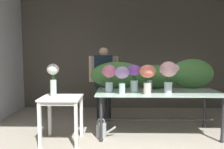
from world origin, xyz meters
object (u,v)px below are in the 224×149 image
at_px(vase_rosy_lilies, 109,75).
at_px(vase_violet_roses, 134,76).
at_px(side_table_white, 62,103).
at_px(vase_white_roses_tall, 53,77).
at_px(watering_can, 101,130).
at_px(display_table_glass, 158,97).
at_px(vase_blush_carnations, 169,72).
at_px(florist, 104,75).
at_px(vase_peach_hydrangea, 150,75).
at_px(vase_coral_snapdragons, 147,75).
at_px(vase_lilac_anemones, 122,76).

bearing_deg(vase_rosy_lilies, vase_violet_roses, 1.13).
relative_size(side_table_white, vase_white_roses_tall, 1.41).
relative_size(vase_violet_roses, watering_can, 1.36).
height_order(display_table_glass, side_table_white, display_table_glass).
height_order(vase_violet_roses, vase_blush_carnations, vase_blush_carnations).
xyz_separation_m(florist, vase_rosy_lilies, (0.15, -0.86, 0.08)).
height_order(display_table_glass, vase_peach_hydrangea, vase_peach_hydrangea).
bearing_deg(vase_coral_snapdragons, vase_peach_hydrangea, 76.06).
relative_size(vase_violet_roses, vase_white_roses_tall, 0.90).
height_order(vase_violet_roses, vase_white_roses_tall, vase_white_roses_tall).
bearing_deg(vase_coral_snapdragons, display_table_glass, 51.81).
relative_size(side_table_white, vase_blush_carnations, 1.41).
relative_size(vase_coral_snapdragons, vase_violet_roses, 1.03).
xyz_separation_m(display_table_glass, vase_lilac_anemones, (-0.65, -0.27, 0.41)).
height_order(display_table_glass, vase_white_roses_tall, vase_white_roses_tall).
relative_size(florist, vase_blush_carnations, 2.98).
height_order(vase_rosy_lilies, vase_peach_hydrangea, vase_rosy_lilies).
distance_m(vase_lilac_anemones, vase_blush_carnations, 0.82).
bearing_deg(vase_white_roses_tall, vase_rosy_lilies, 18.84).
distance_m(vase_violet_roses, vase_rosy_lilies, 0.43).
bearing_deg(vase_coral_snapdragons, side_table_white, -176.36).
xyz_separation_m(vase_blush_carnations, vase_white_roses_tall, (-1.92, -0.25, -0.06)).
relative_size(display_table_glass, vase_blush_carnations, 4.07).
distance_m(vase_peach_hydrangea, vase_white_roses_tall, 1.73).
bearing_deg(vase_white_roses_tall, watering_can, 14.52).
height_order(vase_lilac_anemones, watering_can, vase_lilac_anemones).
relative_size(vase_blush_carnations, vase_white_roses_tall, 1.01).
xyz_separation_m(vase_rosy_lilies, vase_blush_carnations, (1.02, -0.06, 0.06)).
bearing_deg(vase_violet_roses, watering_can, -168.25).
bearing_deg(florist, vase_coral_snapdragons, -54.24).
bearing_deg(side_table_white, vase_blush_carnations, 7.91).
distance_m(florist, vase_peach_hydrangea, 1.09).
xyz_separation_m(vase_rosy_lilies, watering_can, (-0.14, -0.11, -0.95)).
xyz_separation_m(florist, vase_lilac_anemones, (0.36, -1.06, 0.10)).
xyz_separation_m(vase_white_roses_tall, watering_can, (0.76, 0.20, -0.95)).
bearing_deg(vase_white_roses_tall, vase_blush_carnations, 7.39).
bearing_deg(vase_peach_hydrangea, vase_coral_snapdragons, -103.94).
bearing_deg(vase_coral_snapdragons, vase_white_roses_tall, -176.66).
bearing_deg(side_table_white, vase_white_roses_tall, 179.98).
height_order(vase_violet_roses, vase_rosy_lilies, vase_rosy_lilies).
bearing_deg(vase_blush_carnations, florist, 141.63).
height_order(display_table_glass, vase_violet_roses, vase_violet_roses).
bearing_deg(vase_blush_carnations, vase_peach_hydrangea, 133.14).
distance_m(florist, vase_blush_carnations, 1.49).
bearing_deg(watering_can, vase_peach_hydrangea, 21.37).
height_order(side_table_white, vase_coral_snapdragons, vase_coral_snapdragons).
height_order(vase_coral_snapdragons, watering_can, vase_coral_snapdragons).
bearing_deg(vase_coral_snapdragons, florist, 125.76).
height_order(florist, vase_violet_roses, florist).
bearing_deg(vase_violet_roses, display_table_glass, 9.30).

